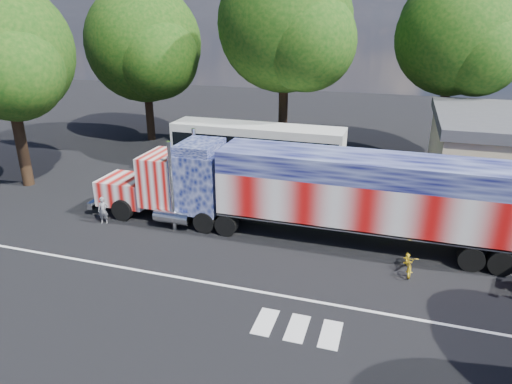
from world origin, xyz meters
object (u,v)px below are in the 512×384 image
(semi_truck, at_px, (311,191))
(tree_ne_a, at_px, (456,38))
(tree_n_mid, at_px, (287,24))
(bicycle, at_px, (409,262))
(coach_bus, at_px, (257,149))
(tree_nw_a, at_px, (145,44))
(woman, at_px, (103,210))
(tree_w_a, at_px, (5,52))

(semi_truck, xyz_separation_m, tree_ne_a, (7.05, 16.14, 6.52))
(tree_n_mid, bearing_deg, bicycle, -58.31)
(coach_bus, bearing_deg, bicycle, -46.06)
(coach_bus, relative_size, tree_nw_a, 0.92)
(woman, bearing_deg, tree_nw_a, 90.92)
(tree_ne_a, xyz_separation_m, tree_nw_a, (-24.28, -1.39, -0.76))
(semi_truck, height_order, tree_w_a, tree_w_a)
(bicycle, relative_size, tree_nw_a, 0.13)
(coach_bus, relative_size, woman, 8.11)
(semi_truck, bearing_deg, tree_ne_a, 66.40)
(woman, bearing_deg, tree_ne_a, 25.05)
(tree_ne_a, bearing_deg, semi_truck, -113.60)
(bicycle, distance_m, tree_nw_a, 28.85)
(woman, distance_m, bicycle, 15.70)
(semi_truck, distance_m, tree_n_mid, 15.78)
(coach_bus, relative_size, tree_ne_a, 0.91)
(semi_truck, height_order, tree_n_mid, tree_n_mid)
(bicycle, height_order, tree_ne_a, tree_ne_a)
(coach_bus, bearing_deg, tree_w_a, -154.01)
(coach_bus, height_order, woman, coach_bus)
(semi_truck, relative_size, woman, 15.09)
(woman, height_order, tree_nw_a, tree_nw_a)
(woman, bearing_deg, semi_truck, -10.45)
(woman, bearing_deg, tree_n_mid, 47.31)
(tree_ne_a, height_order, tree_w_a, tree_ne_a)
(bicycle, height_order, tree_w_a, tree_w_a)
(bicycle, bearing_deg, tree_n_mid, 117.47)
(tree_n_mid, height_order, tree_ne_a, tree_n_mid)
(tree_ne_a, xyz_separation_m, tree_w_a, (-26.16, -14.36, -0.53))
(woman, xyz_separation_m, tree_n_mid, (6.25, 14.97, 9.14))
(coach_bus, relative_size, tree_n_mid, 0.81)
(bicycle, bearing_deg, tree_nw_a, 138.28)
(bicycle, distance_m, tree_n_mid, 20.30)
(woman, height_order, tree_w_a, tree_w_a)
(semi_truck, xyz_separation_m, woman, (-10.87, -1.84, -1.71))
(tree_nw_a, bearing_deg, tree_ne_a, 3.28)
(woman, height_order, tree_ne_a, tree_ne_a)
(coach_bus, distance_m, tree_n_mid, 9.36)
(coach_bus, bearing_deg, woman, -117.92)
(bicycle, relative_size, tree_ne_a, 0.13)
(tree_nw_a, bearing_deg, semi_truck, -40.57)
(woman, bearing_deg, tree_w_a, 136.22)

